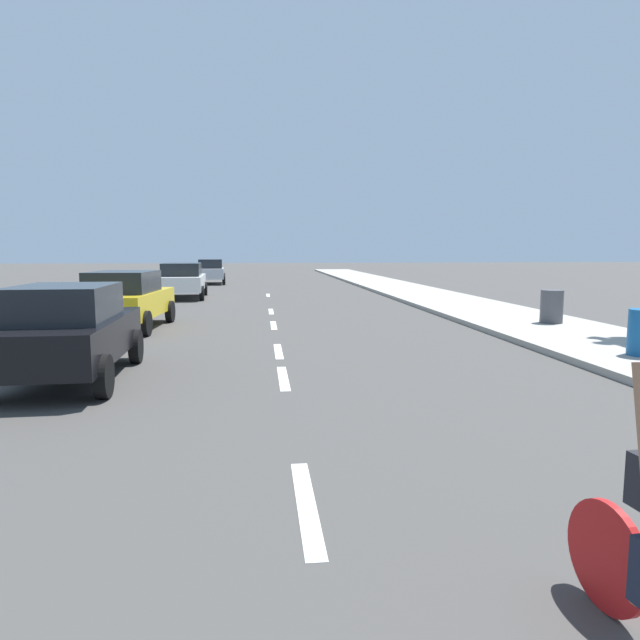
% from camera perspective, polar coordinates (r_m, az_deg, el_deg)
% --- Properties ---
extents(ground_plane, '(160.00, 160.00, 0.00)m').
position_cam_1_polar(ground_plane, '(18.07, -4.87, 0.29)').
color(ground_plane, '#423F3D').
extents(sidewalk_strip, '(3.60, 80.00, 0.14)m').
position_cam_1_polar(sidewalk_strip, '(21.43, 14.67, 1.33)').
color(sidewalk_strip, '#9E998E').
rests_on(sidewalk_strip, ground).
extents(lane_stripe_2, '(0.16, 1.80, 0.01)m').
position_cam_1_polar(lane_stripe_2, '(4.97, -1.39, -18.09)').
color(lane_stripe_2, white).
rests_on(lane_stripe_2, ground).
extents(lane_stripe_3, '(0.16, 1.80, 0.01)m').
position_cam_1_polar(lane_stripe_3, '(9.46, -3.74, -5.87)').
color(lane_stripe_3, white).
rests_on(lane_stripe_3, ground).
extents(lane_stripe_4, '(0.16, 1.80, 0.01)m').
position_cam_1_polar(lane_stripe_4, '(11.95, -4.24, -3.16)').
color(lane_stripe_4, white).
rests_on(lane_stripe_4, ground).
extents(lane_stripe_5, '(0.16, 1.80, 0.01)m').
position_cam_1_polar(lane_stripe_5, '(16.08, -4.72, -0.53)').
color(lane_stripe_5, white).
rests_on(lane_stripe_5, ground).
extents(lane_stripe_6, '(0.16, 1.80, 0.01)m').
position_cam_1_polar(lane_stripe_6, '(19.74, -4.97, 0.87)').
color(lane_stripe_6, white).
rests_on(lane_stripe_6, ground).
extents(lane_stripe_7, '(0.16, 1.80, 0.01)m').
position_cam_1_polar(lane_stripe_7, '(27.00, -5.27, 2.52)').
color(lane_stripe_7, white).
rests_on(lane_stripe_7, ground).
extents(parked_car_black, '(1.91, 3.89, 1.57)m').
position_cam_1_polar(parked_car_black, '(9.99, -24.11, -0.94)').
color(parked_car_black, black).
rests_on(parked_car_black, ground).
extents(parked_car_yellow, '(2.09, 4.18, 1.57)m').
position_cam_1_polar(parked_car_yellow, '(16.05, -19.05, 2.08)').
color(parked_car_yellow, gold).
rests_on(parked_car_yellow, ground).
extents(parked_car_white, '(2.17, 4.43, 1.57)m').
position_cam_1_polar(parked_car_white, '(25.90, -13.75, 4.01)').
color(parked_car_white, white).
rests_on(parked_car_white, ground).
extents(parked_car_silver, '(2.00, 3.98, 1.57)m').
position_cam_1_polar(parked_car_silver, '(36.73, -10.99, 4.91)').
color(parked_car_silver, '#B7BABF').
rests_on(parked_car_silver, ground).
extents(trash_bin_far, '(0.60, 0.60, 0.90)m').
position_cam_1_polar(trash_bin_far, '(16.69, 22.39, 1.27)').
color(trash_bin_far, '#47474C').
rests_on(trash_bin_far, sidewalk_strip).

